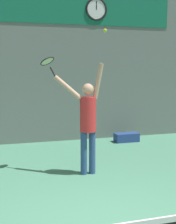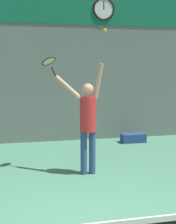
{
  "view_description": "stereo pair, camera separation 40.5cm",
  "coord_description": "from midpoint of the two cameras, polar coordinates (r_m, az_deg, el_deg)",
  "views": [
    {
      "loc": [
        -1.34,
        -3.35,
        2.12
      ],
      "look_at": [
        0.38,
        2.5,
        1.27
      ],
      "focal_mm": 50.0,
      "sensor_mm": 36.0,
      "label": 1
    },
    {
      "loc": [
        -0.95,
        -3.45,
        2.12
      ],
      "look_at": [
        0.38,
        2.5,
        1.27
      ],
      "focal_mm": 50.0,
      "sensor_mm": 36.0,
      "label": 2
    }
  ],
  "objects": [
    {
      "name": "tennis_racket",
      "position": [
        6.46,
        -5.33,
        9.04
      ],
      "size": [
        0.41,
        0.4,
        0.42
      ],
      "color": "black"
    },
    {
      "name": "equipment_bag",
      "position": [
        9.18,
        9.53,
        -4.71
      ],
      "size": [
        0.7,
        0.33,
        0.25
      ],
      "color": "navy",
      "rests_on": "ground_plane"
    },
    {
      "name": "back_wall",
      "position": [
        9.06,
        -5.4,
        10.33
      ],
      "size": [
        18.0,
        0.1,
        5.0
      ],
      "color": "slate",
      "rests_on": "ground_plane"
    },
    {
      "name": "tennis_ball",
      "position": [
        6.1,
        5.07,
        14.67
      ],
      "size": [
        0.07,
        0.07,
        0.07
      ],
      "color": "#CCDB2D"
    },
    {
      "name": "tennis_player",
      "position": [
        6.18,
        1.79,
        -1.21
      ],
      "size": [
        0.94,
        0.57,
        2.23
      ],
      "color": "#2D4C7F",
      "rests_on": "ground_plane"
    },
    {
      "name": "scoreboard_clock",
      "position": [
        9.44,
        4.18,
        18.28
      ],
      "size": [
        0.65,
        0.06,
        0.65
      ],
      "color": "white"
    },
    {
      "name": "sponsor_banner",
      "position": [
        9.15,
        -5.47,
        18.6
      ],
      "size": [
        7.64,
        0.02,
        0.9
      ],
      "color": "#146B4C"
    }
  ]
}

